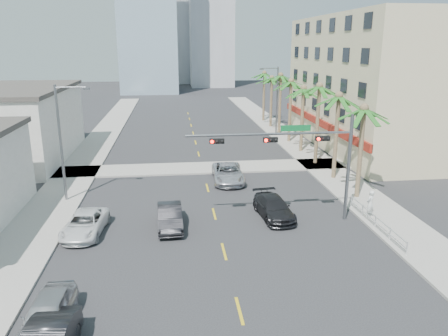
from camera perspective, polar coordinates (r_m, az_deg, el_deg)
The scene contains 25 objects.
ground at distance 22.81m, azimuth 1.23°, elevation -15.34°, with size 260.00×260.00×0.00m, color #262628.
sidewalk_right at distance 43.61m, azimuth 13.28°, elevation -0.19°, with size 4.00×120.00×0.15m, color gray.
sidewalk_left at distance 42.05m, azimuth -19.18°, elevation -1.26°, with size 4.00×120.00×0.15m, color gray.
sidewalk_cross at distance 43.04m, azimuth -2.84°, elevation 0.01°, with size 80.00×4.00×0.15m, color gray.
building_right at distance 55.35m, azimuth 20.15°, elevation 10.44°, with size 15.25×28.00×15.00m.
building_left_far at distance 50.85m, azimuth -26.00°, elevation 4.96°, with size 11.00×18.00×7.20m, color beige.
tower_far_center at distance 144.61m, azimuth -7.29°, elevation 19.38°, with size 16.00×16.00×42.00m, color #ADADB2.
traffic_signal_mast at distance 29.37m, azimuth 10.36°, elevation 2.30°, with size 11.12×0.54×7.20m.
palm_tree_0 at distance 34.78m, azimuth 17.84°, elevation 7.28°, with size 4.80×4.80×7.80m.
palm_tree_1 at distance 39.49m, azimuth 14.79°, elevation 8.97°, with size 4.80×4.80×8.16m.
palm_tree_2 at distance 44.31m, azimuth 12.37°, elevation 10.27°, with size 4.80×4.80×8.52m.
palm_tree_3 at distance 49.30m, azimuth 10.35°, elevation 10.10°, with size 4.80×4.80×7.80m.
palm_tree_4 at distance 54.24m, azimuth 8.76°, elevation 11.04°, with size 4.80×4.80×8.16m.
palm_tree_5 at distance 59.23m, azimuth 7.42°, elevation 11.82°, with size 4.80×4.80×8.52m.
palm_tree_6 at distance 64.32m, azimuth 6.26°, elevation 11.55°, with size 4.80×4.80×7.80m.
palm_tree_7 at distance 69.36m, azimuth 5.30°, elevation 12.17°, with size 4.80×4.80×8.16m.
streetlight_left at distance 34.97m, azimuth -20.30°, elevation 3.73°, with size 2.55×0.25×9.00m.
streetlight_right at distance 59.33m, azimuth 6.76°, elevation 9.21°, with size 2.55×0.25×9.00m.
guardrail at distance 30.59m, azimuth 19.18°, elevation -6.43°, with size 0.08×8.08×1.00m.
car_parked_near at distance 20.95m, azimuth -22.04°, elevation -17.26°, with size 1.81×4.51×1.54m, color #B5B6BA.
car_parked_far at distance 29.65m, azimuth -17.70°, elevation -6.98°, with size 2.28×4.95×1.38m, color white.
car_lane_left at distance 29.43m, azimuth -7.09°, elevation -6.36°, with size 1.59×4.56×1.50m, color black.
car_lane_center at distance 38.75m, azimuth 0.52°, elevation -0.68°, with size 2.61×5.66×1.57m, color silver.
car_lane_right at distance 31.08m, azimuth 6.50°, elevation -5.15°, with size 2.02×4.98×1.45m, color black.
pedestrian at distance 32.13m, azimuth 18.54°, elevation -4.45°, with size 0.71×0.46×1.94m, color silver.
Camera 1 is at (-2.78, -19.31, 11.81)m, focal length 35.00 mm.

